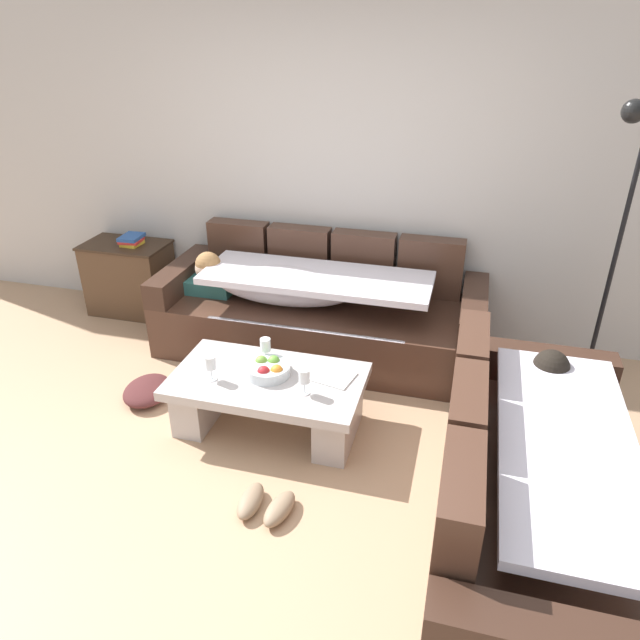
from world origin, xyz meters
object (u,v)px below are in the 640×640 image
object	(u,v)px
pair_of_shoes	(265,505)
crumpled_garment	(148,391)
wine_glass_far_back	(265,346)
open_magazine	(331,376)
couch_along_wall	(314,311)
couch_near_window	(533,490)
wine_glass_near_left	(210,363)
coffee_table	(268,396)
book_stack_on_cabinet	(132,240)
side_cabinet	(130,278)
fruit_bowl	(268,369)
wine_glass_near_right	(304,377)
floor_lamp	(614,234)

from	to	relation	value
pair_of_shoes	crumpled_garment	bearing A→B (deg)	145.86
wine_glass_far_back	open_magazine	bearing A→B (deg)	-8.61
couch_along_wall	couch_near_window	distance (m)	2.22
wine_glass_near_left	pair_of_shoes	distance (m)	0.92
coffee_table	pair_of_shoes	bearing A→B (deg)	-72.32
open_magazine	pair_of_shoes	size ratio (longest dim) A/B	0.88
couch_near_window	book_stack_on_cabinet	size ratio (longest dim) A/B	9.09
open_magazine	side_cabinet	size ratio (longest dim) A/B	0.39
couch_along_wall	open_magazine	distance (m)	1.02
wine_glass_far_back	fruit_bowl	bearing A→B (deg)	-65.02
couch_along_wall	wine_glass_far_back	bearing A→B (deg)	-95.22
coffee_table	side_cabinet	distance (m)	2.17
wine_glass_near_right	floor_lamp	size ratio (longest dim) A/B	0.09
wine_glass_far_back	floor_lamp	bearing A→B (deg)	24.96
couch_near_window	wine_glass_near_left	xyz separation A→B (m)	(-1.88, 0.43, 0.16)
wine_glass_near_right	open_magazine	distance (m)	0.26
coffee_table	side_cabinet	xyz separation A→B (m)	(-1.76, 1.28, 0.08)
floor_lamp	crumpled_garment	xyz separation A→B (m)	(-2.95, -1.07, -1.06)
wine_glass_near_right	couch_near_window	bearing A→B (deg)	-18.74
wine_glass_near_right	book_stack_on_cabinet	bearing A→B (deg)	144.61
couch_along_wall	crumpled_garment	world-z (taller)	couch_along_wall
couch_along_wall	wine_glass_near_left	bearing A→B (deg)	-105.75
floor_lamp	wine_glass_far_back	bearing A→B (deg)	-155.04
side_cabinet	floor_lamp	xyz separation A→B (m)	(3.77, -0.13, 0.80)
couch_near_window	wine_glass_near_left	bearing A→B (deg)	77.15
coffee_table	book_stack_on_cabinet	size ratio (longest dim) A/B	5.40
fruit_bowl	open_magazine	world-z (taller)	fruit_bowl
wine_glass_near_right	wine_glass_near_left	bearing A→B (deg)	-179.36
wine_glass_near_right	pair_of_shoes	distance (m)	0.75
floor_lamp	couch_along_wall	bearing A→B (deg)	-177.31
book_stack_on_cabinet	side_cabinet	bearing A→B (deg)	-179.65
couch_along_wall	wine_glass_far_back	distance (m)	0.90
wine_glass_near_left	book_stack_on_cabinet	world-z (taller)	book_stack_on_cabinet
couch_near_window	open_magazine	distance (m)	1.35
open_magazine	pair_of_shoes	bearing A→B (deg)	-88.62
couch_along_wall	couch_near_window	bearing A→B (deg)	-45.91
wine_glass_near_left	floor_lamp	size ratio (longest dim) A/B	0.09
coffee_table	floor_lamp	distance (m)	2.48
couch_along_wall	open_magazine	world-z (taller)	couch_along_wall
fruit_bowl	floor_lamp	size ratio (longest dim) A/B	0.14
open_magazine	book_stack_on_cabinet	size ratio (longest dim) A/B	1.26
wine_glass_near_left	couch_near_window	bearing A→B (deg)	-12.85
coffee_table	wine_glass_near_right	distance (m)	0.39
floor_lamp	pair_of_shoes	xyz separation A→B (m)	(-1.79, -1.85, -1.07)
crumpled_garment	fruit_bowl	bearing A→B (deg)	-3.09
side_cabinet	pair_of_shoes	bearing A→B (deg)	-45.02
fruit_bowl	wine_glass_near_left	world-z (taller)	wine_glass_near_left
couch_along_wall	wine_glass_far_back	size ratio (longest dim) A/B	14.94
wine_glass_near_right	floor_lamp	world-z (taller)	floor_lamp
wine_glass_far_back	open_magazine	size ratio (longest dim) A/B	0.59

